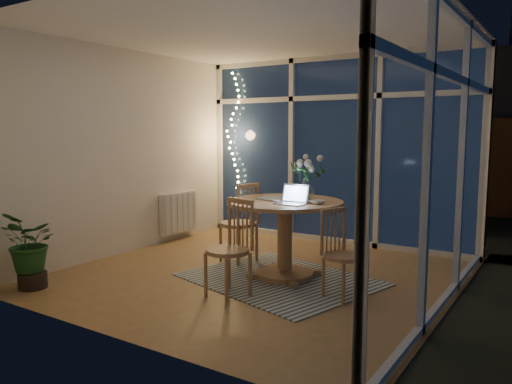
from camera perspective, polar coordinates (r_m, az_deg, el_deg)
floor at (r=5.55m, az=0.17°, el=-9.46°), size 4.00×4.00×0.00m
ceiling at (r=5.42m, az=0.18°, el=17.93°), size 4.00×4.00×0.00m
wall_back at (r=7.09m, az=8.98°, el=4.72°), size 4.00×0.04×2.60m
wall_front at (r=3.81m, az=-16.36°, el=2.60°), size 4.00×0.04×2.60m
wall_left at (r=6.63m, az=-14.58°, el=4.43°), size 0.04×4.00×2.60m
wall_right at (r=4.57m, az=21.80°, el=3.08°), size 0.04×4.00×2.60m
window_wall_back at (r=7.06m, az=8.85°, el=4.71°), size 4.00×0.10×2.60m
window_wall_right at (r=4.58m, az=21.31°, el=3.11°), size 0.10×4.00×2.60m
radiator at (r=7.31m, az=-8.84°, el=-2.30°), size 0.10×0.70×0.58m
fairy_lights at (r=7.80m, az=-2.57°, el=6.66°), size 0.24×0.10×1.85m
garden_patio at (r=9.90m, az=18.59°, el=-2.84°), size 12.00×6.00×0.10m
garden_fence at (r=10.40m, az=16.82°, el=3.01°), size 11.00×0.08×1.80m
neighbour_roof at (r=13.24m, az=21.96°, el=9.23°), size 7.00×3.00×2.20m
garden_shrubs at (r=8.76m, az=7.82°, el=-0.41°), size 0.90×0.90×0.90m
rug at (r=5.38m, az=2.73°, el=-9.94°), size 2.19×1.93×0.01m
dining_table at (r=5.36m, az=3.30°, el=-5.44°), size 1.51×1.51×0.84m
chair_left at (r=6.00m, az=-2.02°, el=-3.42°), size 0.54×0.54×0.98m
chair_right at (r=4.77m, az=10.04°, el=-7.01°), size 0.52×0.52×0.86m
chair_front at (r=4.74m, az=-3.26°, el=-6.45°), size 0.52×0.52×0.94m
laptop at (r=5.00m, az=3.94°, el=-0.21°), size 0.29×0.26×0.21m
flower_vase at (r=5.36m, az=5.55°, el=0.23°), size 0.25×0.25×0.21m
bowl at (r=5.07m, az=6.89°, el=-1.15°), size 0.19×0.19×0.04m
newspapers at (r=5.40m, az=2.41°, el=-0.71°), size 0.44×0.39×0.02m
phone at (r=5.25m, az=2.41°, el=-0.98°), size 0.11×0.11×0.01m
potted_plant at (r=5.49m, az=-24.32°, el=-6.18°), size 0.65×0.60×0.76m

